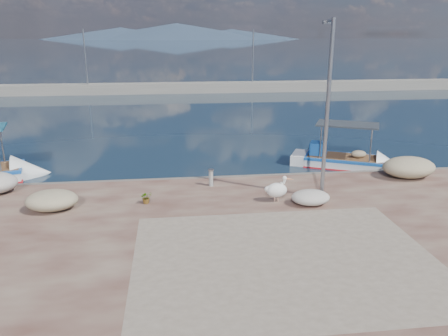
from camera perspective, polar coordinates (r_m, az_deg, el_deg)
ground at (r=16.08m, az=1.66°, el=-8.41°), size 1400.00×1400.00×0.00m
quay at (r=10.91m, az=6.69°, el=-20.73°), size 44.00×22.00×0.50m
quay_patch at (r=13.43m, az=7.94°, el=-11.64°), size 9.00×7.00×0.01m
breakwater at (r=54.76m, az=-4.68°, el=10.41°), size 120.00×2.20×7.50m
mountains at (r=664.38m, az=-6.70°, el=17.21°), size 370.00×280.00×22.00m
boat_right at (r=24.66m, az=15.31°, el=0.70°), size 6.02×4.21×2.77m
pelican at (r=17.47m, az=6.95°, el=-2.82°), size 1.14×0.64×1.08m
lamp_post at (r=17.54m, az=13.25°, el=6.39°), size 0.44×0.96×7.00m
bollard_near at (r=19.18m, az=-1.71°, el=-1.16°), size 0.25×0.25×0.76m
potted_plant at (r=17.55m, az=-10.11°, el=-3.79°), size 0.53×0.49×0.49m
net_pile_b at (r=17.86m, az=-21.58°, el=-3.95°), size 1.95×1.51×0.76m
net_pile_d at (r=17.49m, az=11.23°, el=-3.79°), size 1.53×1.15×0.57m
net_pile_c at (r=22.06m, az=22.98°, el=0.09°), size 2.47×1.76×0.97m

